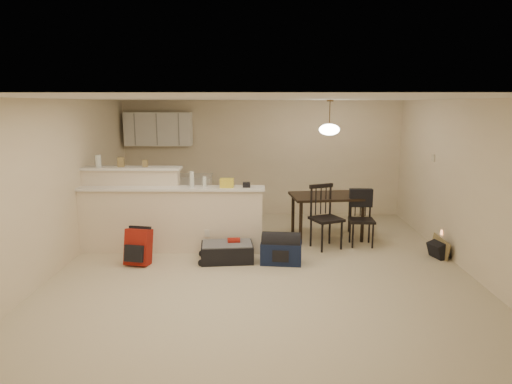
{
  "coord_description": "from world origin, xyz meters",
  "views": [
    {
      "loc": [
        -0.02,
        -6.4,
        2.43
      ],
      "look_at": [
        -0.1,
        0.7,
        1.05
      ],
      "focal_mm": 32.0,
      "sensor_mm": 36.0,
      "label": 1
    }
  ],
  "objects_px": {
    "dining_chair_near": "(327,217)",
    "black_daypack": "(439,250)",
    "navy_duffel": "(281,253)",
    "dining_table": "(327,200)",
    "dining_chair_far": "(362,219)",
    "suitcase": "(227,252)",
    "red_backpack": "(138,247)",
    "pendant_lamp": "(329,129)"
  },
  "relations": [
    {
      "from": "dining_table",
      "to": "dining_chair_far",
      "type": "distance_m",
      "value": 0.74
    },
    {
      "from": "dining_chair_far",
      "to": "black_daypack",
      "type": "height_order",
      "value": "dining_chair_far"
    },
    {
      "from": "red_backpack",
      "to": "navy_duffel",
      "type": "bearing_deg",
      "value": 12.78
    },
    {
      "from": "dining_chair_near",
      "to": "navy_duffel",
      "type": "bearing_deg",
      "value": -160.75
    },
    {
      "from": "red_backpack",
      "to": "black_daypack",
      "type": "distance_m",
      "value": 4.74
    },
    {
      "from": "pendant_lamp",
      "to": "navy_duffel",
      "type": "relative_size",
      "value": 1.0
    },
    {
      "from": "dining_table",
      "to": "navy_duffel",
      "type": "distance_m",
      "value": 1.73
    },
    {
      "from": "dining_chair_near",
      "to": "black_daypack",
      "type": "distance_m",
      "value": 1.85
    },
    {
      "from": "dining_table",
      "to": "dining_chair_near",
      "type": "bearing_deg",
      "value": -106.06
    },
    {
      "from": "pendant_lamp",
      "to": "dining_chair_far",
      "type": "height_order",
      "value": "pendant_lamp"
    },
    {
      "from": "pendant_lamp",
      "to": "black_daypack",
      "type": "bearing_deg",
      "value": -33.59
    },
    {
      "from": "dining_chair_near",
      "to": "navy_duffel",
      "type": "distance_m",
      "value": 1.17
    },
    {
      "from": "dining_table",
      "to": "black_daypack",
      "type": "height_order",
      "value": "dining_table"
    },
    {
      "from": "dining_table",
      "to": "pendant_lamp",
      "type": "xyz_separation_m",
      "value": [
        0.0,
        0.0,
        1.28
      ]
    },
    {
      "from": "dining_chair_far",
      "to": "pendant_lamp",
      "type": "bearing_deg",
      "value": 141.75
    },
    {
      "from": "dining_table",
      "to": "red_backpack",
      "type": "relative_size",
      "value": 2.52
    },
    {
      "from": "dining_chair_far",
      "to": "red_backpack",
      "type": "height_order",
      "value": "dining_chair_far"
    },
    {
      "from": "pendant_lamp",
      "to": "navy_duffel",
      "type": "bearing_deg",
      "value": -122.8
    },
    {
      "from": "navy_duffel",
      "to": "black_daypack",
      "type": "relative_size",
      "value": 2.11
    },
    {
      "from": "dining_table",
      "to": "dining_chair_far",
      "type": "bearing_deg",
      "value": -47.8
    },
    {
      "from": "navy_duffel",
      "to": "dining_chair_near",
      "type": "bearing_deg",
      "value": 49.66
    },
    {
      "from": "suitcase",
      "to": "navy_duffel",
      "type": "distance_m",
      "value": 0.85
    },
    {
      "from": "pendant_lamp",
      "to": "dining_chair_near",
      "type": "relative_size",
      "value": 0.57
    },
    {
      "from": "dining_chair_far",
      "to": "suitcase",
      "type": "height_order",
      "value": "dining_chair_far"
    },
    {
      "from": "suitcase",
      "to": "navy_duffel",
      "type": "xyz_separation_m",
      "value": [
        0.84,
        -0.11,
        0.03
      ]
    },
    {
      "from": "suitcase",
      "to": "navy_duffel",
      "type": "bearing_deg",
      "value": -13.07
    },
    {
      "from": "dining_chair_far",
      "to": "red_backpack",
      "type": "xyz_separation_m",
      "value": [
        -3.62,
        -0.98,
        -0.2
      ]
    },
    {
      "from": "dining_table",
      "to": "navy_duffel",
      "type": "xyz_separation_m",
      "value": [
        -0.89,
        -1.38,
        -0.54
      ]
    },
    {
      "from": "black_daypack",
      "to": "dining_table",
      "type": "bearing_deg",
      "value": 39.53
    },
    {
      "from": "red_backpack",
      "to": "navy_duffel",
      "type": "xyz_separation_m",
      "value": [
        2.19,
        0.06,
        -0.11
      ]
    },
    {
      "from": "pendant_lamp",
      "to": "dining_chair_far",
      "type": "xyz_separation_m",
      "value": [
        0.54,
        -0.46,
        -1.51
      ]
    },
    {
      "from": "suitcase",
      "to": "dining_chair_far",
      "type": "bearing_deg",
      "value": 13.87
    },
    {
      "from": "pendant_lamp",
      "to": "dining_chair_near",
      "type": "xyz_separation_m",
      "value": [
        -0.09,
        -0.61,
        -1.45
      ]
    },
    {
      "from": "dining_table",
      "to": "dining_chair_far",
      "type": "xyz_separation_m",
      "value": [
        0.54,
        -0.46,
        -0.23
      ]
    },
    {
      "from": "dining_table",
      "to": "suitcase",
      "type": "bearing_deg",
      "value": -151.21
    },
    {
      "from": "dining_table",
      "to": "navy_duffel",
      "type": "bearing_deg",
      "value": -130.32
    },
    {
      "from": "pendant_lamp",
      "to": "red_backpack",
      "type": "relative_size",
      "value": 1.13
    },
    {
      "from": "dining_table",
      "to": "red_backpack",
      "type": "bearing_deg",
      "value": -162.5
    },
    {
      "from": "dining_chair_far",
      "to": "red_backpack",
      "type": "relative_size",
      "value": 1.73
    },
    {
      "from": "dining_table",
      "to": "pendant_lamp",
      "type": "relative_size",
      "value": 2.24
    },
    {
      "from": "dining_table",
      "to": "black_daypack",
      "type": "relative_size",
      "value": 4.71
    },
    {
      "from": "red_backpack",
      "to": "black_daypack",
      "type": "bearing_deg",
      "value": 15.41
    }
  ]
}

